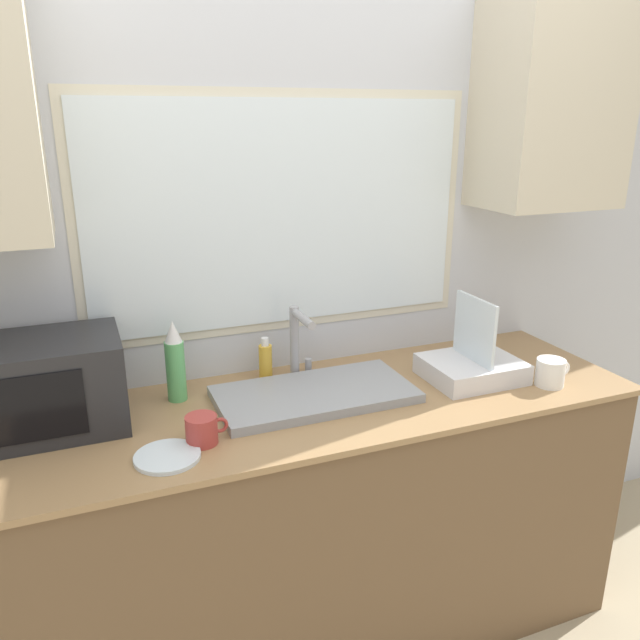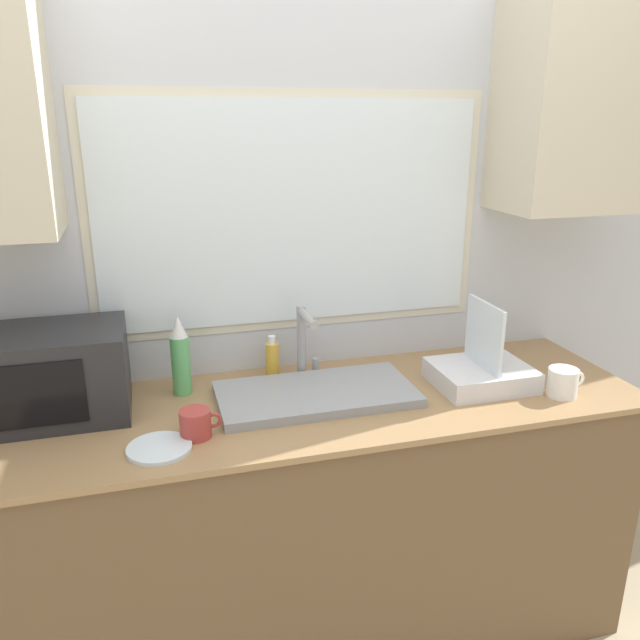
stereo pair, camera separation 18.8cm
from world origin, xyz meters
TOP-DOWN VIEW (x-y plane):
  - countertop at (0.00, 0.31)m, footprint 2.12×0.66m
  - wall_back at (0.00, 0.62)m, footprint 6.00×0.38m
  - sink_basin at (0.00, 0.33)m, footprint 0.63×0.32m
  - faucet at (0.00, 0.49)m, footprint 0.08×0.19m
  - microwave at (-0.79, 0.43)m, footprint 0.44×0.31m
  - dish_rack at (0.56, 0.28)m, footprint 0.31×0.26m
  - spray_bottle at (-0.41, 0.48)m, footprint 0.06×0.06m
  - soap_bottle at (-0.10, 0.54)m, footprint 0.05×0.05m
  - mug_near_sink at (-0.39, 0.17)m, footprint 0.12×0.09m
  - mug_by_rack at (0.77, 0.13)m, footprint 0.13×0.10m
  - small_plate at (-0.50, 0.13)m, footprint 0.18×0.18m

SIDE VIEW (x-z plane):
  - countertop at x=0.00m, z-range 0.00..0.92m
  - small_plate at x=-0.50m, z-range 0.92..0.93m
  - sink_basin at x=0.00m, z-range 0.92..0.95m
  - mug_near_sink at x=-0.39m, z-range 0.92..1.00m
  - mug_by_rack at x=0.77m, z-range 0.92..1.02m
  - dish_rack at x=0.56m, z-range 0.83..1.12m
  - soap_bottle at x=-0.10m, z-range 0.91..1.06m
  - spray_bottle at x=-0.41m, z-range 0.92..1.18m
  - microwave at x=-0.79m, z-range 0.92..1.19m
  - faucet at x=0.00m, z-range 0.95..1.20m
  - wall_back at x=0.00m, z-range 0.10..2.70m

